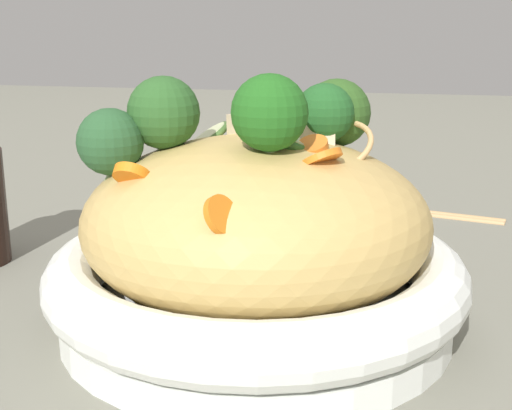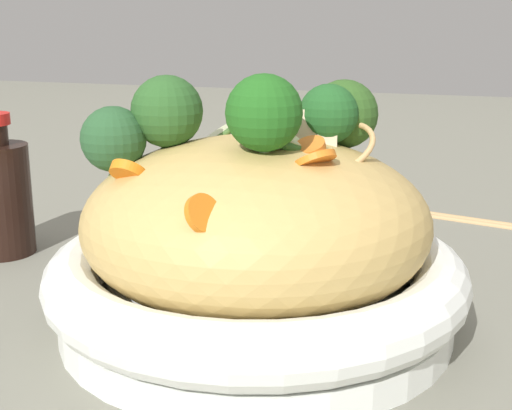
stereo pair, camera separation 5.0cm
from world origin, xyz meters
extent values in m
plane|color=slate|center=(0.00, 0.00, 0.00)|extent=(3.00, 3.00, 0.00)
cylinder|color=white|center=(0.00, 0.00, 0.01)|extent=(0.27, 0.27, 0.02)
torus|color=white|center=(0.00, 0.00, 0.04)|extent=(0.29, 0.29, 0.04)
ellipsoid|color=tan|center=(0.00, 0.00, 0.08)|extent=(0.24, 0.24, 0.12)
torus|color=tan|center=(-0.01, 0.04, 0.12)|extent=(0.06, 0.06, 0.01)
torus|color=tan|center=(0.02, -0.04, 0.13)|extent=(0.09, 0.09, 0.03)
cone|color=#A3C27A|center=(-0.02, 0.09, 0.11)|extent=(0.02, 0.02, 0.02)
sphere|color=#28512C|center=(-0.02, 0.09, 0.13)|extent=(0.06, 0.06, 0.04)
cone|color=#A3B572|center=(0.00, 0.06, 0.12)|extent=(0.04, 0.03, 0.02)
sphere|color=#2A5624|center=(0.00, 0.06, 0.15)|extent=(0.07, 0.07, 0.05)
cone|color=#9CC173|center=(-0.03, -0.01, 0.13)|extent=(0.02, 0.03, 0.02)
sphere|color=#215D1C|center=(-0.03, -0.01, 0.16)|extent=(0.06, 0.06, 0.05)
cone|color=#A2BD75|center=(0.06, -0.05, 0.12)|extent=(0.02, 0.02, 0.01)
sphere|color=#2E541F|center=(0.06, -0.05, 0.15)|extent=(0.05, 0.05, 0.05)
cone|color=#98BC7B|center=(0.03, -0.04, 0.13)|extent=(0.02, 0.02, 0.01)
sphere|color=#205523|center=(0.03, -0.04, 0.15)|extent=(0.05, 0.05, 0.04)
cylinder|color=orange|center=(-0.01, -0.04, 0.13)|extent=(0.03, 0.03, 0.01)
cylinder|color=orange|center=(-0.03, -0.05, 0.13)|extent=(0.04, 0.04, 0.02)
cylinder|color=orange|center=(-0.05, 0.07, 0.12)|extent=(0.02, 0.03, 0.02)
cylinder|color=orange|center=(-0.10, 0.00, 0.11)|extent=(0.03, 0.02, 0.02)
cylinder|color=beige|center=(0.05, 0.05, 0.13)|extent=(0.04, 0.04, 0.02)
torus|color=#395B27|center=(0.05, 0.05, 0.13)|extent=(0.05, 0.04, 0.02)
cylinder|color=beige|center=(-0.01, -0.02, 0.14)|extent=(0.03, 0.03, 0.02)
torus|color=#2E6428|center=(-0.01, -0.02, 0.14)|extent=(0.04, 0.04, 0.02)
cylinder|color=beige|center=(0.04, -0.03, 0.13)|extent=(0.05, 0.04, 0.03)
torus|color=#355E27|center=(0.04, -0.03, 0.13)|extent=(0.06, 0.05, 0.04)
cube|color=beige|center=(0.04, 0.01, 0.14)|extent=(0.04, 0.04, 0.02)
cube|color=beige|center=(0.03, -0.03, 0.14)|extent=(0.04, 0.04, 0.03)
cylinder|color=tan|center=(0.33, -0.10, 0.00)|extent=(0.06, 0.22, 0.01)
cylinder|color=tan|center=(0.32, -0.10, 0.00)|extent=(0.06, 0.22, 0.01)
camera|label=1|loc=(-0.47, -0.09, 0.22)|focal=50.89mm
camera|label=2|loc=(-0.46, -0.14, 0.22)|focal=50.89mm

